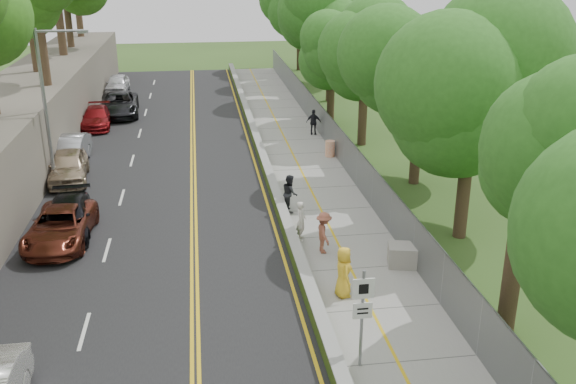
# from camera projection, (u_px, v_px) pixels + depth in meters

# --- Properties ---
(ground) EXTENTS (140.00, 140.00, 0.00)m
(ground) POSITION_uv_depth(u_px,v_px,m) (307.00, 315.00, 21.36)
(ground) COLOR #33511E
(ground) RESTS_ON ground
(road) EXTENTS (11.20, 66.00, 0.04)m
(road) POSITION_uv_depth(u_px,v_px,m) (162.00, 176.00, 34.54)
(road) COLOR black
(road) RESTS_ON ground
(sidewalk) EXTENTS (4.20, 66.00, 0.05)m
(sidewalk) POSITION_uv_depth(u_px,v_px,m) (307.00, 170.00, 35.59)
(sidewalk) COLOR gray
(sidewalk) RESTS_ON ground
(jersey_barrier) EXTENTS (0.42, 66.00, 0.60)m
(jersey_barrier) POSITION_uv_depth(u_px,v_px,m) (266.00, 167.00, 35.19)
(jersey_barrier) COLOR #78C421
(jersey_barrier) RESTS_ON ground
(chainlink_fence) EXTENTS (0.04, 66.00, 2.00)m
(chainlink_fence) POSITION_uv_depth(u_px,v_px,m) (344.00, 151.00, 35.52)
(chainlink_fence) COLOR slate
(chainlink_fence) RESTS_ON ground
(trees_fenceside) EXTENTS (7.00, 66.00, 14.00)m
(trees_fenceside) POSITION_uv_depth(u_px,v_px,m) (391.00, 40.00, 33.73)
(trees_fenceside) COLOR #347824
(trees_fenceside) RESTS_ON ground
(streetlight) EXTENTS (2.52, 0.22, 8.00)m
(streetlight) POSITION_uv_depth(u_px,v_px,m) (49.00, 98.00, 31.33)
(streetlight) COLOR gray
(streetlight) RESTS_ON ground
(signpost) EXTENTS (0.62, 0.09, 3.10)m
(signpost) POSITION_uv_depth(u_px,v_px,m) (362.00, 308.00, 18.01)
(signpost) COLOR gray
(signpost) RESTS_ON sidewalk
(construction_barrel) EXTENTS (0.57, 0.57, 0.94)m
(construction_barrel) POSITION_uv_depth(u_px,v_px,m) (330.00, 149.00, 37.66)
(construction_barrel) COLOR orange
(construction_barrel) RESTS_ON sidewalk
(concrete_block) EXTENTS (1.41, 1.18, 0.83)m
(concrete_block) POSITION_uv_depth(u_px,v_px,m) (404.00, 255.00, 24.54)
(concrete_block) COLOR gray
(concrete_block) RESTS_ON sidewalk
(car_2) EXTENTS (2.57, 5.19, 1.42)m
(car_2) POSITION_uv_depth(u_px,v_px,m) (60.00, 226.00, 26.43)
(car_2) COLOR maroon
(car_2) RESTS_ON road
(car_3) EXTENTS (2.31, 4.97, 1.41)m
(car_3) POSITION_uv_depth(u_px,v_px,m) (68.00, 218.00, 27.30)
(car_3) COLOR black
(car_3) RESTS_ON road
(car_4) EXTENTS (2.33, 4.86, 1.60)m
(car_4) POSITION_uv_depth(u_px,v_px,m) (68.00, 166.00, 33.57)
(car_4) COLOR tan
(car_4) RESTS_ON road
(car_5) EXTENTS (1.90, 5.09, 1.66)m
(car_5) POSITION_uv_depth(u_px,v_px,m) (68.00, 152.00, 35.86)
(car_5) COLOR #9A9CA1
(car_5) RESTS_ON road
(car_6) EXTENTS (3.08, 6.02, 1.63)m
(car_6) POSITION_uv_depth(u_px,v_px,m) (119.00, 104.00, 47.08)
(car_6) COLOR black
(car_6) RESTS_ON road
(car_7) EXTENTS (2.19, 4.81, 1.36)m
(car_7) POSITION_uv_depth(u_px,v_px,m) (96.00, 117.00, 43.90)
(car_7) COLOR maroon
(car_7) RESTS_ON road
(car_8) EXTENTS (1.89, 4.50, 1.52)m
(car_8) POSITION_uv_depth(u_px,v_px,m) (117.00, 84.00, 54.75)
(car_8) COLOR silver
(car_8) RESTS_ON road
(painter_0) EXTENTS (0.62, 0.92, 1.84)m
(painter_0) POSITION_uv_depth(u_px,v_px,m) (343.00, 272.00, 22.19)
(painter_0) COLOR yellow
(painter_0) RESTS_ON sidewalk
(painter_1) EXTENTS (0.54, 0.70, 1.70)m
(painter_1) POSITION_uv_depth(u_px,v_px,m) (301.00, 221.00, 26.58)
(painter_1) COLOR silver
(painter_1) RESTS_ON sidewalk
(painter_2) EXTENTS (0.68, 0.87, 1.75)m
(painter_2) POSITION_uv_depth(u_px,v_px,m) (290.00, 193.00, 29.57)
(painter_2) COLOR black
(painter_2) RESTS_ON sidewalk
(painter_3) EXTENTS (0.70, 1.14, 1.71)m
(painter_3) POSITION_uv_depth(u_px,v_px,m) (324.00, 233.00, 25.45)
(painter_3) COLOR #9A523E
(painter_3) RESTS_ON sidewalk
(person_far) EXTENTS (1.05, 0.67, 1.67)m
(person_far) POSITION_uv_depth(u_px,v_px,m) (314.00, 122.00, 42.02)
(person_far) COLOR black
(person_far) RESTS_ON sidewalk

